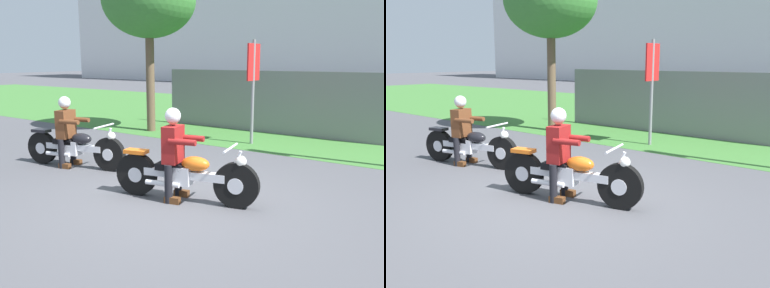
# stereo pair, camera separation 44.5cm
# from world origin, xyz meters

# --- Properties ---
(ground) EXTENTS (120.00, 120.00, 0.00)m
(ground) POSITION_xyz_m (0.00, 0.00, 0.00)
(ground) COLOR #4C4C51
(grass_verge) EXTENTS (60.00, 12.00, 0.01)m
(grass_verge) POSITION_xyz_m (0.00, 9.77, 0.00)
(grass_verge) COLOR #3D7533
(grass_verge) RESTS_ON ground
(motorcycle_lead) EXTENTS (2.27, 0.84, 0.89)m
(motorcycle_lead) POSITION_xyz_m (0.17, 0.07, 0.40)
(motorcycle_lead) COLOR black
(motorcycle_lead) RESTS_ON ground
(rider_lead) EXTENTS (0.62, 0.55, 1.42)m
(rider_lead) POSITION_xyz_m (0.01, 0.03, 0.83)
(rider_lead) COLOR black
(rider_lead) RESTS_ON ground
(motorcycle_follow) EXTENTS (2.23, 0.83, 0.89)m
(motorcycle_follow) POSITION_xyz_m (-2.83, 0.42, 0.40)
(motorcycle_follow) COLOR black
(motorcycle_follow) RESTS_ON ground
(rider_follow) EXTENTS (0.62, 0.55, 1.41)m
(rider_follow) POSITION_xyz_m (-2.99, 0.39, 0.82)
(rider_follow) COLOR black
(rider_follow) RESTS_ON ground
(tree_roadside) EXTENTS (2.71, 2.71, 4.88)m
(tree_roadside) POSITION_xyz_m (-4.46, 4.58, 3.77)
(tree_roadside) COLOR brown
(tree_roadside) RESTS_ON ground
(sign_banner) EXTENTS (0.08, 0.60, 2.60)m
(sign_banner) POSITION_xyz_m (-1.08, 4.59, 1.72)
(sign_banner) COLOR gray
(sign_banner) RESTS_ON ground
(fence_segment) EXTENTS (7.00, 0.06, 1.80)m
(fence_segment) POSITION_xyz_m (-1.52, 6.32, 0.90)
(fence_segment) COLOR slate
(fence_segment) RESTS_ON ground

